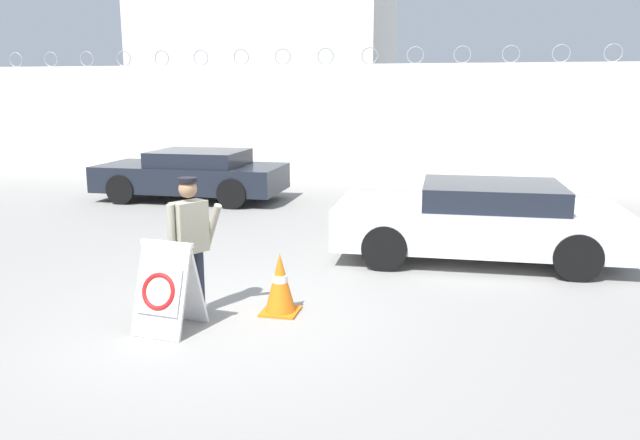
{
  "coord_description": "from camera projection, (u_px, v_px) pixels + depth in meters",
  "views": [
    {
      "loc": [
        2.61,
        -6.59,
        2.67
      ],
      "look_at": [
        0.76,
        1.54,
        0.91
      ],
      "focal_mm": 35.0,
      "sensor_mm": 36.0,
      "label": 1
    }
  ],
  "objects": [
    {
      "name": "security_guard",
      "position": [
        190.0,
        241.0,
        7.31
      ],
      "size": [
        0.57,
        0.56,
        1.67
      ],
      "rotation": [
        0.0,
        0.0,
        1.07
      ],
      "color": "#232838",
      "rests_on": "ground_plane"
    },
    {
      "name": "barricade_sign",
      "position": [
        167.0,
        287.0,
        6.93
      ],
      "size": [
        0.68,
        0.73,
        1.02
      ],
      "rotation": [
        0.0,
        0.0,
        -0.11
      ],
      "color": "white",
      "rests_on": "ground_plane"
    },
    {
      "name": "parked_car_front_coupe",
      "position": [
        193.0,
        174.0,
        15.16
      ],
      "size": [
        4.47,
        2.05,
        1.21
      ],
      "rotation": [
        0.0,
        0.0,
        3.15
      ],
      "color": "black",
      "rests_on": "ground_plane"
    },
    {
      "name": "traffic_cone_near",
      "position": [
        280.0,
        283.0,
        7.51
      ],
      "size": [
        0.44,
        0.44,
        0.75
      ],
      "color": "orange",
      "rests_on": "ground_plane"
    },
    {
      "name": "ground_plane",
      "position": [
        229.0,
        318.0,
        7.4
      ],
      "size": [
        90.0,
        90.0,
        0.0
      ],
      "primitive_type": "plane",
      "color": "gray"
    },
    {
      "name": "parked_car_rear_sedan",
      "position": [
        479.0,
        220.0,
        9.84
      ],
      "size": [
        4.44,
        2.12,
        1.23
      ],
      "rotation": [
        0.0,
        0.0,
        3.17
      ],
      "color": "black",
      "rests_on": "ground_plane"
    },
    {
      "name": "perimeter_wall",
      "position": [
        369.0,
        124.0,
        17.69
      ],
      "size": [
        36.0,
        0.3,
        3.8
      ],
      "color": "silver",
      "rests_on": "ground_plane"
    },
    {
      "name": "building_block",
      "position": [
        273.0,
        73.0,
        23.01
      ],
      "size": [
        8.34,
        6.67,
        6.47
      ],
      "color": "silver",
      "rests_on": "ground_plane"
    }
  ]
}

